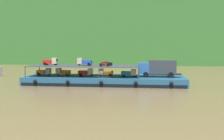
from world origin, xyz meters
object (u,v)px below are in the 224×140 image
Objects in this scene: mini_truck_lower_fore at (106,72)px; motorcycle_upper_port at (104,64)px; cargo_barge at (104,80)px; mini_truck_lower_stern at (44,72)px; motorcycle_upper_centre at (107,63)px; mini_truck_upper_mid at (84,62)px; covered_lorry at (158,68)px; mini_truck_lower_mid at (86,72)px; mini_truck_lower_aft at (63,72)px; mini_truck_upper_stern at (51,61)px; mini_truck_lower_bow at (129,73)px.

motorcycle_upper_port reaches higher than mini_truck_lower_fore.
mini_truck_lower_stern is (-11.91, 0.54, 1.44)m from cargo_barge.
motorcycle_upper_centre reaches higher than mini_truck_lower_stern.
mini_truck_upper_mid is (-4.02, -0.30, 2.00)m from mini_truck_lower_fore.
motorcycle_upper_port is (-9.61, -2.12, 0.74)m from covered_lorry.
mini_truck_lower_mid is at bearing -1.66° from mini_truck_lower_stern.
mini_truck_lower_aft and mini_truck_lower_mid have the same top height.
motorcycle_upper_port is at bearing -87.49° from mini_truck_lower_fore.
cargo_barge is at bearing -2.67° from mini_truck_upper_stern.
mini_truck_lower_bow reaches higher than cargo_barge.
mini_truck_lower_mid and mini_truck_lower_fore have the same top height.
motorcycle_upper_port is (8.45, -2.54, 1.74)m from mini_truck_lower_aft.
motorcycle_upper_port is at bearing -27.94° from mini_truck_upper_mid.
cargo_barge is 10.75× the size of mini_truck_lower_mid.
mini_truck_upper_stern is (-10.56, 0.49, 3.44)m from cargo_barge.
mini_truck_lower_fore is at bearing 173.06° from mini_truck_lower_bow.
mini_truck_upper_stern is at bearing -179.58° from mini_truck_lower_aft.
mini_truck_lower_fore is at bearing 92.51° from motorcycle_upper_port.
mini_truck_lower_mid is 4.85m from motorcycle_upper_port.
motorcycle_upper_port is (0.28, -2.03, 3.18)m from cargo_barge.
mini_truck_upper_stern reaches higher than cargo_barge.
motorcycle_upper_centre is at bearing -2.40° from mini_truck_upper_stern.
cargo_barge is at bearing -2.42° from mini_truck_upper_mid.
mini_truck_lower_bow is (12.77, -0.59, 0.00)m from mini_truck_lower_aft.
mini_truck_lower_mid is at bearing -2.62° from mini_truck_lower_aft.
mini_truck_lower_bow is at bearing -2.15° from mini_truck_lower_stern.
mini_truck_lower_stern is 1.00× the size of mini_truck_upper_stern.
mini_truck_lower_bow is at bearing -178.14° from covered_lorry.
mini_truck_upper_stern is at bearing 179.82° from mini_truck_lower_fore.
cargo_barge is 10.73× the size of mini_truck_lower_bow.
mini_truck_upper_stern is at bearing 166.92° from motorcycle_upper_port.
mini_truck_upper_stern is (-2.39, -0.02, 2.00)m from mini_truck_lower_aft.
mini_truck_lower_aft reaches higher than cargo_barge.
mini_truck_lower_mid is at bearing 179.12° from covered_lorry.
mini_truck_upper_mid is at bearing 178.36° from mini_truck_lower_bow.
covered_lorry is at bearing 12.44° from motorcycle_upper_port.
motorcycle_upper_port reaches higher than mini_truck_lower_stern.
mini_truck_upper_stern is 1.46× the size of motorcycle_upper_port.
mini_truck_lower_bow is at bearing -2.64° from mini_truck_lower_aft.
mini_truck_lower_aft is 1.00× the size of mini_truck_lower_fore.
motorcycle_upper_port is (12.20, -2.57, 1.74)m from mini_truck_lower_stern.
covered_lorry is 2.84× the size of mini_truck_lower_bow.
mini_truck_lower_aft is 4.57m from mini_truck_lower_mid.
mini_truck_lower_bow is (-5.29, -0.17, -1.00)m from covered_lorry.
motorcycle_upper_port is 2.07m from motorcycle_upper_centre.
mini_truck_lower_aft is 12.78m from mini_truck_lower_bow.
mini_truck_upper_mid is (6.71, -0.33, 0.00)m from mini_truck_upper_stern.
covered_lorry is 2.86× the size of mini_truck_lower_stern.
covered_lorry is at bearing -2.16° from mini_truck_lower_fore.
mini_truck_lower_mid is 8.21m from mini_truck_lower_bow.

